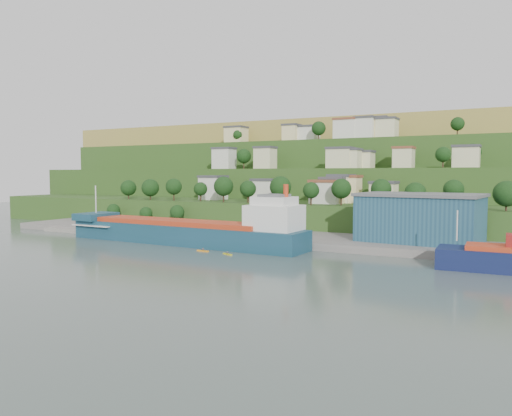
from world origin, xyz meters
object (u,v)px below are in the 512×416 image
Objects in this scene: warehouse at (420,217)px; kayak_orange at (203,250)px; caravan at (120,225)px; cargo_ship_near at (190,233)px.

warehouse is 9.07× the size of kayak_orange.
caravan is at bearing -168.32° from warehouse.
cargo_ship_near is 2.32× the size of warehouse.
cargo_ship_near is 11.33× the size of caravan.
warehouse is 57.75m from kayak_orange.
warehouse reaches higher than kayak_orange.
caravan reaches higher than kayak_orange.
caravan is (-36.60, 11.35, -0.34)m from cargo_ship_near.
cargo_ship_near reaches higher than warehouse.
kayak_orange is (47.45, -20.82, -2.50)m from caravan.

